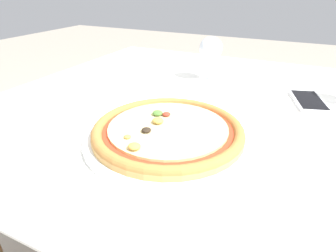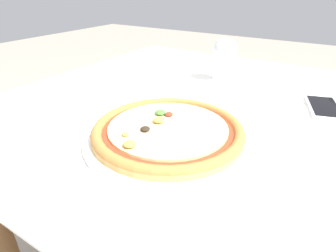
{
  "view_description": "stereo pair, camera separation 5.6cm",
  "coord_description": "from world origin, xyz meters",
  "views": [
    {
      "loc": [
        0.17,
        -0.66,
        0.99
      ],
      "look_at": [
        -0.05,
        -0.21,
        0.73
      ],
      "focal_mm": 30.0,
      "sensor_mm": 36.0,
      "label": 1
    },
    {
      "loc": [
        0.21,
        -0.63,
        0.99
      ],
      "look_at": [
        -0.05,
        -0.21,
        0.73
      ],
      "focal_mm": 30.0,
      "sensor_mm": 36.0,
      "label": 2
    }
  ],
  "objects": [
    {
      "name": "dining_table",
      "position": [
        0.0,
        0.0,
        0.62
      ],
      "size": [
        1.19,
        1.03,
        0.7
      ],
      "color": "brown",
      "rests_on": "ground_plane"
    },
    {
      "name": "fork",
      "position": [
        -0.4,
        -0.16,
        0.71
      ],
      "size": [
        0.03,
        0.17,
        0.0
      ],
      "color": "silver",
      "rests_on": "dining_table"
    },
    {
      "name": "cell_phone",
      "position": [
        0.2,
        0.12,
        0.71
      ],
      "size": [
        0.11,
        0.16,
        0.01
      ],
      "color": "white",
      "rests_on": "dining_table"
    },
    {
      "name": "pizza_plate",
      "position": [
        -0.05,
        -0.21,
        0.72
      ],
      "size": [
        0.34,
        0.34,
        0.04
      ],
      "color": "white",
      "rests_on": "dining_table"
    },
    {
      "name": "wine_glass_far_left",
      "position": [
        -0.09,
        0.19,
        0.8
      ],
      "size": [
        0.07,
        0.07,
        0.14
      ],
      "color": "silver",
      "rests_on": "dining_table"
    }
  ]
}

